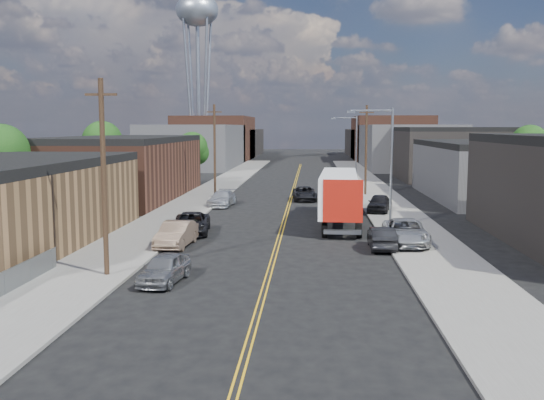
# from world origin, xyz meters

# --- Properties ---
(ground) EXTENTS (260.00, 260.00, 0.00)m
(ground) POSITION_xyz_m (0.00, 60.00, 0.00)
(ground) COLOR black
(ground) RESTS_ON ground
(centerline) EXTENTS (0.32, 120.00, 0.01)m
(centerline) POSITION_xyz_m (0.00, 45.00, 0.01)
(centerline) COLOR gold
(centerline) RESTS_ON ground
(sidewalk_left) EXTENTS (5.00, 140.00, 0.15)m
(sidewalk_left) POSITION_xyz_m (-9.50, 45.00, 0.07)
(sidewalk_left) COLOR slate
(sidewalk_left) RESTS_ON ground
(sidewalk_right) EXTENTS (5.00, 140.00, 0.15)m
(sidewalk_right) POSITION_xyz_m (9.50, 45.00, 0.07)
(sidewalk_right) COLOR slate
(sidewalk_right) RESTS_ON ground
(warehouse_brown) EXTENTS (12.00, 26.00, 6.60)m
(warehouse_brown) POSITION_xyz_m (-18.00, 44.00, 3.30)
(warehouse_brown) COLOR #4A291D
(warehouse_brown) RESTS_ON ground
(industrial_right_b) EXTENTS (14.00, 24.00, 6.10)m
(industrial_right_b) POSITION_xyz_m (22.00, 46.00, 3.05)
(industrial_right_b) COLOR #37383A
(industrial_right_b) RESTS_ON ground
(industrial_right_c) EXTENTS (14.00, 22.00, 7.60)m
(industrial_right_c) POSITION_xyz_m (22.00, 72.00, 3.80)
(industrial_right_c) COLOR black
(industrial_right_c) RESTS_ON ground
(skyline_left_a) EXTENTS (16.00, 30.00, 8.00)m
(skyline_left_a) POSITION_xyz_m (-20.00, 95.00, 4.00)
(skyline_left_a) COLOR #37383A
(skyline_left_a) RESTS_ON ground
(skyline_right_a) EXTENTS (16.00, 30.00, 8.00)m
(skyline_right_a) POSITION_xyz_m (20.00, 95.00, 4.00)
(skyline_right_a) COLOR #37383A
(skyline_right_a) RESTS_ON ground
(skyline_left_b) EXTENTS (16.00, 26.00, 10.00)m
(skyline_left_b) POSITION_xyz_m (-20.00, 120.00, 5.00)
(skyline_left_b) COLOR #4A291D
(skyline_left_b) RESTS_ON ground
(skyline_right_b) EXTENTS (16.00, 26.00, 10.00)m
(skyline_right_b) POSITION_xyz_m (20.00, 120.00, 5.00)
(skyline_right_b) COLOR #4A291D
(skyline_right_b) RESTS_ON ground
(skyline_left_c) EXTENTS (16.00, 40.00, 7.00)m
(skyline_left_c) POSITION_xyz_m (-20.00, 140.00, 3.50)
(skyline_left_c) COLOR black
(skyline_left_c) RESTS_ON ground
(skyline_right_c) EXTENTS (16.00, 40.00, 7.00)m
(skyline_right_c) POSITION_xyz_m (20.00, 140.00, 3.50)
(skyline_right_c) COLOR black
(skyline_right_c) RESTS_ON ground
(water_tower) EXTENTS (9.00, 9.00, 36.90)m
(water_tower) POSITION_xyz_m (-22.00, 110.00, 30.65)
(water_tower) COLOR gray
(water_tower) RESTS_ON ground
(streetlight_near) EXTENTS (3.39, 0.25, 9.00)m
(streetlight_near) POSITION_xyz_m (7.60, 25.00, 5.33)
(streetlight_near) COLOR gray
(streetlight_near) RESTS_ON ground
(streetlight_far) EXTENTS (3.39, 0.25, 9.00)m
(streetlight_far) POSITION_xyz_m (7.60, 60.00, 5.33)
(streetlight_far) COLOR gray
(streetlight_far) RESTS_ON ground
(utility_pole_left_near) EXTENTS (1.60, 0.26, 10.00)m
(utility_pole_left_near) POSITION_xyz_m (-8.20, 10.00, 5.14)
(utility_pole_left_near) COLOR black
(utility_pole_left_near) RESTS_ON ground
(utility_pole_left_far) EXTENTS (1.60, 0.26, 10.00)m
(utility_pole_left_far) POSITION_xyz_m (-8.20, 45.00, 5.14)
(utility_pole_left_far) COLOR black
(utility_pole_left_far) RESTS_ON ground
(utility_pole_right) EXTENTS (1.60, 0.26, 10.00)m
(utility_pole_right) POSITION_xyz_m (8.20, 48.00, 5.14)
(utility_pole_right) COLOR black
(utility_pole_right) RESTS_ON ground
(tree_left_near) EXTENTS (4.85, 4.76, 7.91)m
(tree_left_near) POSITION_xyz_m (-23.94, 30.00, 5.18)
(tree_left_near) COLOR black
(tree_left_near) RESTS_ON ground
(tree_left_mid) EXTENTS (5.10, 5.04, 8.37)m
(tree_left_mid) POSITION_xyz_m (-23.94, 55.00, 5.48)
(tree_left_mid) COLOR black
(tree_left_mid) RESTS_ON ground
(tree_left_far) EXTENTS (4.35, 4.20, 6.97)m
(tree_left_far) POSITION_xyz_m (-13.94, 62.00, 4.57)
(tree_left_far) COLOR black
(tree_left_far) RESTS_ON ground
(tree_right_far) EXTENTS (4.85, 4.76, 7.91)m
(tree_right_far) POSITION_xyz_m (30.06, 60.00, 5.18)
(tree_right_far) COLOR black
(tree_right_far) RESTS_ON ground
(semi_truck) EXTENTS (3.35, 15.81, 4.11)m
(semi_truck) POSITION_xyz_m (4.30, 28.71, 2.34)
(semi_truck) COLOR white
(semi_truck) RESTS_ON ground
(car_left_a) EXTENTS (2.19, 4.42, 1.45)m
(car_left_a) POSITION_xyz_m (-5.00, 9.09, 0.72)
(car_left_a) COLOR gray
(car_left_a) RESTS_ON ground
(car_left_b) EXTENTS (2.00, 5.00, 1.62)m
(car_left_b) POSITION_xyz_m (-6.40, 18.00, 0.81)
(car_left_b) COLOR #79624F
(car_left_b) RESTS_ON ground
(car_left_c) EXTENTS (3.17, 5.75, 1.52)m
(car_left_c) POSITION_xyz_m (-6.40, 22.73, 0.76)
(car_left_c) COLOR black
(car_left_c) RESTS_ON ground
(car_left_d) EXTENTS (2.54, 5.31, 1.49)m
(car_left_d) POSITION_xyz_m (-6.40, 37.95, 0.75)
(car_left_d) COLOR #BBBEC1
(car_left_d) RESTS_ON ground
(car_right_oncoming) EXTENTS (1.55, 4.36, 1.43)m
(car_right_oncoming) POSITION_xyz_m (6.60, 18.09, 0.72)
(car_right_oncoming) COLOR black
(car_right_oncoming) RESTS_ON ground
(car_right_lot_a) EXTENTS (2.90, 5.87, 1.60)m
(car_right_lot_a) POSITION_xyz_m (8.20, 19.03, 0.95)
(car_right_lot_a) COLOR #ADB0B3
(car_right_lot_a) RESTS_ON sidewalk_right
(car_right_lot_c) EXTENTS (2.72, 4.77, 1.53)m
(car_right_lot_c) POSITION_xyz_m (8.20, 34.18, 0.91)
(car_right_lot_c) COLOR black
(car_right_lot_c) RESTS_ON sidewalk_right
(car_ahead_truck) EXTENTS (2.75, 5.30, 1.43)m
(car_ahead_truck) POSITION_xyz_m (1.50, 43.15, 0.71)
(car_ahead_truck) COLOR black
(car_ahead_truck) RESTS_ON ground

